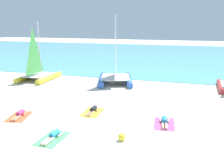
{
  "coord_description": "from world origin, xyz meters",
  "views": [
    {
      "loc": [
        5.09,
        -11.35,
        5.51
      ],
      "look_at": [
        0.0,
        5.65,
        1.2
      ],
      "focal_mm": 41.1,
      "sensor_mm": 36.0,
      "label": 1
    }
  ],
  "objects": [
    {
      "name": "sunbather_leftmost",
      "position": [
        -4.38,
        0.92,
        0.13
      ],
      "size": [
        0.73,
        1.56,
        0.3
      ],
      "rotation": [
        0.0,
        0.0,
        0.22
      ],
      "color": "#D83372",
      "rests_on": "towel_leftmost"
    },
    {
      "name": "towel_center_left",
      "position": [
        -0.96,
        -1.21,
        0.01
      ],
      "size": [
        1.15,
        1.93,
        0.01
      ],
      "primitive_type": "cube",
      "rotation": [
        0.0,
        0.0,
        -0.03
      ],
      "color": "#4CB266",
      "rests_on": "ground"
    },
    {
      "name": "ocean_water",
      "position": [
        0.0,
        32.56,
        0.03
      ],
      "size": [
        120.0,
        40.0,
        0.05
      ],
      "primitive_type": "cube",
      "color": "#5BB2C1",
      "rests_on": "ground"
    },
    {
      "name": "sunbather_rightmost",
      "position": [
        4.06,
        2.27,
        0.13
      ],
      "size": [
        0.58,
        1.57,
        0.3
      ],
      "rotation": [
        0.0,
        0.0,
        0.1
      ],
      "color": "#268CCC",
      "rests_on": "towel_rightmost"
    },
    {
      "name": "sunbather_center_left",
      "position": [
        -0.96,
        -1.14,
        0.13
      ],
      "size": [
        0.55,
        1.56,
        0.3
      ],
      "rotation": [
        0.0,
        0.0,
        -0.03
      ],
      "color": "#268CCC",
      "rests_on": "towel_center_left"
    },
    {
      "name": "towel_leftmost",
      "position": [
        -4.37,
        0.85,
        0.01
      ],
      "size": [
        1.48,
        2.09,
        0.01
      ],
      "primitive_type": "cube",
      "rotation": [
        0.0,
        0.0,
        0.22
      ],
      "color": "#EA5933",
      "rests_on": "ground"
    },
    {
      "name": "sunbather_center_right",
      "position": [
        -0.44,
        2.88,
        0.13
      ],
      "size": [
        0.55,
        1.56,
        0.3
      ],
      "rotation": [
        0.0,
        0.0,
        0.03
      ],
      "color": "black",
      "rests_on": "towel_center_right"
    },
    {
      "name": "towel_rightmost",
      "position": [
        4.07,
        2.2,
        0.01
      ],
      "size": [
        1.29,
        2.0,
        0.01
      ],
      "primitive_type": "cube",
      "rotation": [
        0.0,
        0.0,
        0.1
      ],
      "color": "#D84C99",
      "rests_on": "ground"
    },
    {
      "name": "towel_center_right",
      "position": [
        -0.43,
        2.82,
        0.01
      ],
      "size": [
        1.16,
        1.93,
        0.01
      ],
      "primitive_type": "cube",
      "rotation": [
        0.0,
        0.0,
        0.03
      ],
      "color": "yellow",
      "rests_on": "ground"
    },
    {
      "name": "beach_ball",
      "position": [
        2.31,
        -0.44,
        0.19
      ],
      "size": [
        0.37,
        0.37,
        0.37
      ],
      "primitive_type": "sphere",
      "color": "yellow",
      "rests_on": "ground"
    },
    {
      "name": "ground_plane",
      "position": [
        0.0,
        10.0,
        0.0
      ],
      "size": [
        120.0,
        120.0,
        0.0
      ],
      "primitive_type": "plane",
      "color": "beige"
    },
    {
      "name": "sailboat_yellow",
      "position": [
        -8.81,
        9.97,
        0.84
      ],
      "size": [
        2.85,
        4.37,
        5.63
      ],
      "rotation": [
        0.0,
        0.0,
        0.02
      ],
      "color": "yellow",
      "rests_on": "ground"
    },
    {
      "name": "sailboat_blue",
      "position": [
        -1.23,
        10.86,
        0.92
      ],
      "size": [
        4.21,
        5.39,
        6.19
      ],
      "rotation": [
        0.0,
        0.0,
        0.28
      ],
      "color": "blue",
      "rests_on": "ground"
    }
  ]
}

